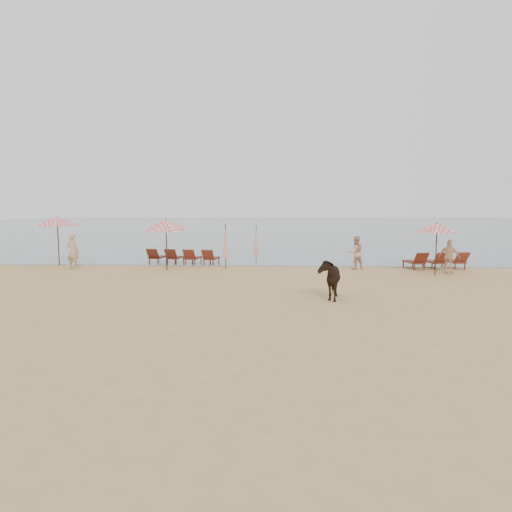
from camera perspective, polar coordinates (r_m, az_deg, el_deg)
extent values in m
plane|color=tan|center=(12.79, -1.07, -7.34)|extent=(120.00, 120.00, 0.00)
cube|color=#51606B|center=(92.46, 2.22, 4.34)|extent=(160.00, 140.00, 0.06)
cube|color=maroon|center=(24.67, -12.93, -0.15)|extent=(0.78, 1.39, 0.08)
cube|color=maroon|center=(23.99, -13.61, 0.29)|extent=(0.67, 0.51, 0.58)
cube|color=maroon|center=(24.28, -10.67, -0.20)|extent=(0.78, 1.39, 0.08)
cube|color=maroon|center=(23.59, -11.30, 0.25)|extent=(0.67, 0.51, 0.58)
cube|color=maroon|center=(23.92, -8.34, -0.25)|extent=(0.78, 1.39, 0.08)
cube|color=maroon|center=(23.23, -8.91, 0.20)|extent=(0.67, 0.51, 0.58)
cube|color=maroon|center=(23.61, -5.94, -0.30)|extent=(0.78, 1.39, 0.08)
cube|color=maroon|center=(22.91, -6.45, 0.16)|extent=(0.67, 0.51, 0.58)
cube|color=maroon|center=(23.16, 20.29, -0.76)|extent=(0.84, 1.44, 0.08)
cube|color=maroon|center=(22.49, 21.14, -0.30)|extent=(0.69, 0.54, 0.60)
cube|color=maroon|center=(23.66, 22.60, -0.72)|extent=(0.84, 1.44, 0.08)
cube|color=maroon|center=(23.00, 23.51, -0.26)|extent=(0.69, 0.54, 0.60)
cube|color=maroon|center=(24.19, 24.82, -0.67)|extent=(0.84, 1.44, 0.08)
cube|color=maroon|center=(23.55, 25.76, -0.22)|extent=(0.69, 0.54, 0.60)
cylinder|color=black|center=(25.33, -24.86, 1.61)|extent=(0.06, 0.06, 2.44)
cone|color=red|center=(25.27, -24.98, 4.24)|extent=(2.33, 2.33, 0.50)
sphere|color=black|center=(25.27, -25.00, 4.74)|extent=(0.09, 0.09, 0.09)
cylinder|color=black|center=(21.69, -11.85, 1.23)|extent=(0.05, 0.05, 2.33)
cone|color=red|center=(21.62, -11.91, 4.16)|extent=(2.06, 2.10, 0.70)
sphere|color=black|center=(21.61, -11.93, 4.73)|extent=(0.09, 0.09, 0.09)
cylinder|color=black|center=(21.13, 22.87, 0.60)|extent=(0.05, 0.05, 2.22)
cone|color=red|center=(21.06, 23.00, 3.48)|extent=(1.98, 1.98, 0.44)
sphere|color=black|center=(21.05, 23.02, 4.02)|extent=(0.08, 0.08, 0.08)
cylinder|color=black|center=(21.56, -4.07, 1.28)|extent=(0.05, 0.05, 2.30)
cone|color=red|center=(21.54, -4.07, 2.01)|extent=(0.28, 0.28, 1.72)
cylinder|color=black|center=(23.55, 0.01, 1.51)|extent=(0.05, 0.05, 2.13)
cone|color=red|center=(23.53, 0.01, 2.13)|extent=(0.26, 0.26, 1.60)
imported|color=black|center=(14.62, 9.69, -2.92)|extent=(0.92, 1.72, 1.40)
imported|color=tan|center=(23.37, -23.23, 0.58)|extent=(0.73, 0.55, 1.82)
imported|color=tan|center=(22.10, 13.14, 0.43)|extent=(0.97, 0.86, 1.67)
imported|color=#E0AC8C|center=(21.86, 24.38, -0.11)|extent=(0.99, 0.86, 1.60)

